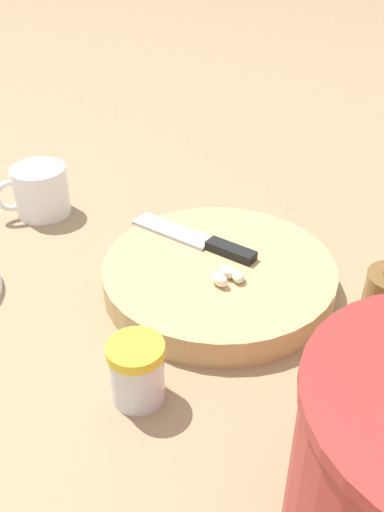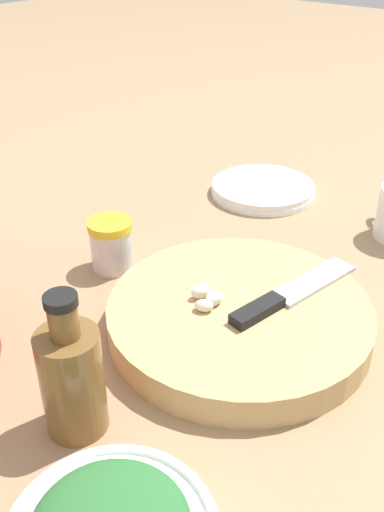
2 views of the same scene
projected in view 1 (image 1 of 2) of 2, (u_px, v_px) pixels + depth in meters
The scene contains 6 objects.
ground_plane at pixel (175, 303), 0.76m from camera, with size 5.00×5.00×0.00m, color #997A56.
cutting_board at pixel (219, 276), 0.78m from camera, with size 0.32×0.32×0.04m.
chef_knife at pixel (200, 240), 0.81m from camera, with size 0.20×0.06×0.01m.
garlic_cloves at pixel (226, 277), 0.73m from camera, with size 0.05×0.04×0.02m.
spice_jar at pixel (137, 371), 0.60m from camera, with size 0.06×0.06×0.07m.
coffee_mug at pixel (40, 191), 0.94m from camera, with size 0.10×0.11×0.08m.
Camera 1 is at (-0.28, 0.53, 0.48)m, focal length 40.00 mm.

